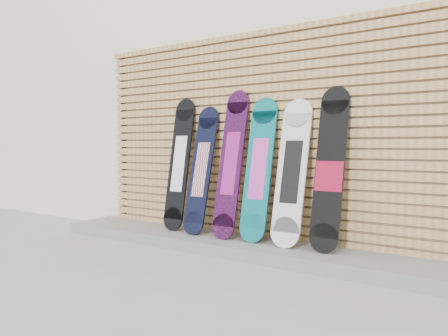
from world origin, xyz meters
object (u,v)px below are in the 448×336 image
Objects in this scene: snowboard_0 at (179,164)px; snowboard_2 at (231,163)px; snowboard_3 at (259,169)px; snowboard_4 at (292,172)px; snowboard_1 at (201,169)px; snowboard_5 at (330,169)px.

snowboard_0 is 0.97× the size of snowboard_2.
snowboard_3 is 1.02× the size of snowboard_4.
snowboard_0 is 1.06× the size of snowboard_4.
snowboard_5 is at bearing 0.42° from snowboard_1.
snowboard_4 is at bearing -1.19° from snowboard_0.
snowboard_0 is 1.08× the size of snowboard_1.
snowboard_1 is 1.47m from snowboard_5.
snowboard_3 is at bearing 2.71° from snowboard_2.
snowboard_0 is at bearing 179.31° from snowboard_5.
snowboard_0 is 0.73m from snowboard_2.
snowboard_2 reaches higher than snowboard_1.
snowboard_0 reaches higher than snowboard_1.
snowboard_3 is 0.96× the size of snowboard_5.
snowboard_3 is 0.75m from snowboard_5.
snowboard_1 is 0.96× the size of snowboard_3.
snowboard_3 is (0.72, 0.02, 0.03)m from snowboard_1.
snowboard_5 reaches higher than snowboard_1.
snowboard_2 is at bearing 0.24° from snowboard_1.
snowboard_2 is 0.33m from snowboard_3.
snowboard_4 is at bearing -178.79° from snowboard_5.
snowboard_2 is 1.08m from snowboard_5.
snowboard_2 is at bearing -177.29° from snowboard_3.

